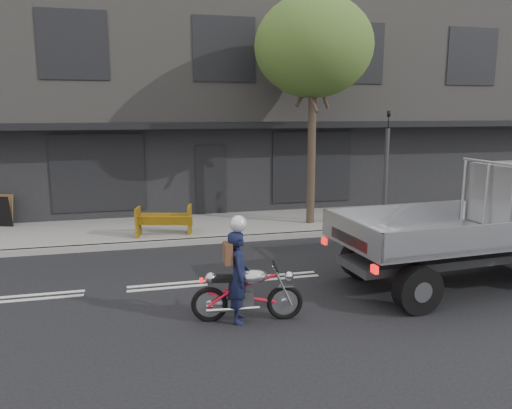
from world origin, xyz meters
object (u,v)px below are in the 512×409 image
at_px(traffic_light_pole, 386,175).
at_px(sandwich_board, 1,212).
at_px(motorcycle, 247,292).
at_px(rider, 238,277).
at_px(construction_barrier, 165,222).
at_px(street_tree, 314,47).

xyz_separation_m(traffic_light_pole, sandwich_board, (-10.94, 2.46, -1.04)).
xyz_separation_m(motorcycle, rider, (-0.15, 0.00, 0.28)).
xyz_separation_m(rider, construction_barrier, (-0.85, 5.50, -0.21)).
xyz_separation_m(rider, sandwich_board, (-5.39, 7.81, -0.17)).
bearing_deg(sandwich_board, street_tree, 8.78).
distance_m(traffic_light_pole, rider, 7.76).
distance_m(street_tree, sandwich_board, 10.22).
relative_size(street_tree, construction_barrier, 4.52).
distance_m(street_tree, rider, 8.44).
xyz_separation_m(street_tree, rider, (-3.55, -6.20, -4.50)).
bearing_deg(street_tree, construction_barrier, -170.96).
xyz_separation_m(traffic_light_pole, motorcycle, (-5.40, -5.35, -1.15)).
xyz_separation_m(street_tree, motorcycle, (-3.40, -6.20, -4.78)).
xyz_separation_m(traffic_light_pole, construction_barrier, (-6.40, 0.15, -1.08)).
bearing_deg(street_tree, sandwich_board, 169.78).
distance_m(street_tree, motorcycle, 8.53).
distance_m(traffic_light_pole, construction_barrier, 6.49).
bearing_deg(rider, construction_barrier, 18.36).
distance_m(motorcycle, rider, 0.32).
height_order(traffic_light_pole, rider, traffic_light_pole).
bearing_deg(street_tree, motorcycle, -118.74).
bearing_deg(traffic_light_pole, motorcycle, -135.27).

